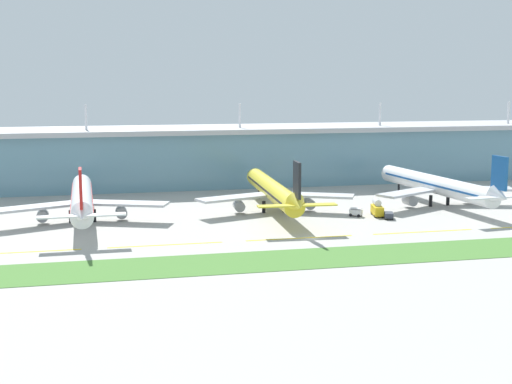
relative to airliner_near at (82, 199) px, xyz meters
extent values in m
plane|color=#A8A59E|center=(57.22, -35.21, -6.46)|extent=(600.00, 600.00, 0.00)
cube|color=#6693A8|center=(57.22, 62.47, 3.67)|extent=(280.00, 28.00, 20.25)
cube|color=#B2B2B7|center=(57.22, 62.47, 14.70)|extent=(288.00, 34.00, 1.80)
cylinder|color=silver|center=(1.22, 56.87, 20.10)|extent=(0.90, 0.90, 9.00)
cylinder|color=silver|center=(57.22, 56.87, 20.10)|extent=(0.90, 0.90, 9.00)
cylinder|color=silver|center=(113.22, 56.87, 20.10)|extent=(0.90, 0.90, 9.00)
cylinder|color=silver|center=(169.22, 56.87, 20.10)|extent=(0.90, 0.90, 9.00)
cylinder|color=white|center=(-0.02, 1.50, 0.04)|extent=(6.79, 60.15, 5.80)
cone|color=white|center=(-0.56, 33.53, 0.04)|extent=(5.58, 4.09, 5.51)
cone|color=white|center=(0.52, -31.53, 1.24)|extent=(5.04, 6.71, 5.72)
cube|color=red|center=(0.51, -30.53, 7.69)|extent=(0.81, 6.41, 9.50)
cube|color=white|center=(-4.99, -31.12, 1.04)|extent=(10.05, 3.37, 0.36)
cube|color=white|center=(6.01, -30.94, 1.04)|extent=(10.05, 3.37, 0.36)
cube|color=#B7BABF|center=(-11.95, -3.12, -1.26)|extent=(24.75, 15.62, 0.70)
cylinder|color=gray|center=(-10.77, -1.66, -4.06)|extent=(3.27, 4.55, 3.20)
cube|color=#B7BABF|center=(12.05, -2.72, -1.26)|extent=(24.84, 14.97, 0.70)
cylinder|color=gray|center=(10.82, -1.30, -4.06)|extent=(3.27, 4.55, 3.20)
cylinder|color=black|center=(-0.40, 24.02, -4.66)|extent=(0.70, 0.70, 3.60)
cylinder|color=black|center=(-3.17, -1.55, -4.66)|extent=(1.10, 1.10, 3.60)
cylinder|color=black|center=(3.22, -1.45, -4.66)|extent=(1.10, 1.10, 3.60)
cube|color=red|center=(-0.02, 1.50, 0.44)|extent=(6.73, 54.15, 0.60)
cylinder|color=yellow|center=(56.66, 4.18, 0.04)|extent=(8.65, 61.24, 5.80)
cone|color=yellow|center=(58.18, 36.66, 0.04)|extent=(5.69, 4.25, 5.51)
cone|color=yellow|center=(55.09, -29.31, 1.24)|extent=(5.23, 6.85, 5.72)
cube|color=black|center=(55.14, -28.31, 7.69)|extent=(1.00, 6.43, 9.50)
cube|color=yellow|center=(49.62, -28.55, 1.04)|extent=(10.14, 3.66, 0.36)
cube|color=yellow|center=(60.61, -29.06, 1.04)|extent=(10.14, 3.66, 0.36)
cube|color=#B7BABF|center=(44.46, 0.32, -1.26)|extent=(24.90, 14.36, 0.70)
cylinder|color=gray|center=(45.73, 1.70, -4.06)|extent=(3.41, 4.64, 3.20)
cube|color=#B7BABF|center=(68.44, -0.80, -1.26)|extent=(24.65, 16.20, 0.70)
cylinder|color=gray|center=(67.31, 0.69, -4.06)|extent=(3.41, 4.64, 3.20)
cylinder|color=black|center=(57.73, 27.04, -4.66)|extent=(0.70, 0.70, 3.60)
cylinder|color=black|center=(53.32, 1.33, -4.66)|extent=(1.10, 1.10, 3.60)
cylinder|color=black|center=(59.71, 1.03, -4.66)|extent=(1.10, 1.10, 3.60)
cube|color=black|center=(56.66, 4.18, 0.44)|extent=(8.40, 55.15, 0.60)
cylinder|color=white|center=(110.44, 3.59, 0.04)|extent=(12.32, 59.50, 5.80)
cone|color=white|center=(106.94, 35.01, 0.04)|extent=(5.92, 4.59, 5.51)
cone|color=white|center=(114.05, -28.82, 1.24)|extent=(5.63, 7.13, 5.72)
cube|color=#19519E|center=(113.94, -27.82, 7.69)|extent=(1.40, 6.44, 9.50)
cube|color=white|center=(108.53, -28.93, 1.04)|extent=(10.29, 4.29, 0.36)
cube|color=#B7BABF|center=(99.00, -2.14, -1.26)|extent=(24.35, 17.38, 0.70)
cylinder|color=gray|center=(100.03, -0.57, -4.06)|extent=(3.68, 4.83, 3.20)
cube|color=#B7BABF|center=(122.85, 0.52, -1.26)|extent=(24.94, 13.02, 0.70)
cylinder|color=gray|center=(121.50, 1.82, -4.06)|extent=(3.68, 4.83, 3.20)
cylinder|color=black|center=(107.98, 25.66, -4.66)|extent=(0.70, 0.70, 3.60)
cylinder|color=black|center=(107.59, 0.26, -4.66)|extent=(1.10, 1.10, 3.60)
cylinder|color=black|center=(113.95, 0.96, -4.66)|extent=(1.10, 1.10, 3.60)
cube|color=#19519E|center=(110.44, 3.59, 0.44)|extent=(11.71, 53.62, 0.60)
cube|color=yellow|center=(-13.78, -34.37, -6.44)|extent=(28.00, 0.70, 0.04)
cube|color=yellow|center=(20.22, -34.37, -6.44)|extent=(28.00, 0.70, 0.04)
cube|color=yellow|center=(54.22, -34.37, -6.44)|extent=(28.00, 0.70, 0.04)
cube|color=yellow|center=(88.22, -34.37, -6.44)|extent=(28.00, 0.70, 0.04)
cube|color=#477A33|center=(57.22, -54.81, -6.41)|extent=(300.00, 18.00, 0.10)
cube|color=gold|center=(84.89, -10.87, -4.71)|extent=(3.89, 7.56, 2.60)
cylinder|color=silver|center=(85.04, -10.08, -2.51)|extent=(2.71, 4.30, 2.00)
cylinder|color=black|center=(85.58, -13.56, -6.01)|extent=(0.51, 0.95, 0.90)
cylinder|color=black|center=(83.28, -13.13, -6.01)|extent=(0.51, 0.95, 0.90)
cylinder|color=black|center=(86.51, -8.61, -6.01)|extent=(0.51, 0.95, 0.90)
cylinder|color=black|center=(84.21, -8.18, -6.01)|extent=(0.51, 0.95, 0.90)
cube|color=silver|center=(78.50, -10.14, -5.21)|extent=(3.86, 3.78, 1.60)
cube|color=silver|center=(78.50, -10.14, -4.06)|extent=(3.59, 3.53, 0.16)
cylinder|color=black|center=(79.98, -10.41, -6.01)|extent=(0.90, 0.87, 0.90)
cylinder|color=black|center=(78.87, -11.59, -6.01)|extent=(0.90, 0.87, 0.90)
cylinder|color=black|center=(78.14, -8.69, -6.01)|extent=(0.90, 0.87, 0.90)
cylinder|color=black|center=(77.03, -9.87, -6.01)|extent=(0.90, 0.87, 0.90)
cube|color=#333842|center=(86.50, -15.68, -5.31)|extent=(3.70, 4.94, 1.40)
cylinder|color=black|center=(85.98, -13.88, -6.01)|extent=(0.62, 0.96, 0.90)
cylinder|color=black|center=(88.02, -14.58, -6.01)|extent=(0.62, 0.96, 0.90)
cylinder|color=black|center=(84.98, -16.79, -6.01)|extent=(0.62, 0.96, 0.90)
cylinder|color=black|center=(87.02, -17.49, -6.01)|extent=(0.62, 0.96, 0.90)
camera|label=1|loc=(4.60, -203.64, 33.56)|focal=49.71mm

